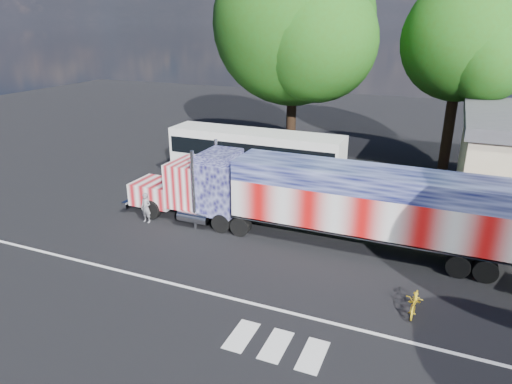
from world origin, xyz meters
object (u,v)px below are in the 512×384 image
at_px(woman, 146,208).
at_px(coach_bus, 255,156).
at_px(semi_truck, 316,198).
at_px(bicycle, 415,302).
at_px(tree_ne_a, 464,42).
at_px(tree_n_mid, 296,24).

bearing_deg(woman, coach_bus, 75.70).
height_order(semi_truck, coach_bus, semi_truck).
bearing_deg(bicycle, semi_truck, 141.36).
distance_m(semi_truck, tree_ne_a, 16.35).
height_order(semi_truck, bicycle, semi_truck).
bearing_deg(bicycle, coach_bus, 137.10).
distance_m(semi_truck, woman, 8.62).
xyz_separation_m(woman, tree_n_mid, (2.95, 14.24, 8.63)).
bearing_deg(semi_truck, bicycle, -41.05).
relative_size(bicycle, tree_ne_a, 0.13).
bearing_deg(semi_truck, coach_bus, 131.59).
distance_m(coach_bus, bicycle, 15.20).
bearing_deg(coach_bus, tree_n_mid, 86.46).
distance_m(semi_truck, bicycle, 6.60).
distance_m(coach_bus, tree_n_mid, 9.92).
bearing_deg(tree_n_mid, bicycle, -58.84).
relative_size(coach_bus, woman, 7.14).
height_order(coach_bus, tree_n_mid, tree_n_mid).
bearing_deg(tree_ne_a, semi_truck, -110.40).
bearing_deg(tree_ne_a, bicycle, -91.36).
bearing_deg(semi_truck, woman, -170.13).
xyz_separation_m(bicycle, tree_n_mid, (-10.27, 16.97, 8.99)).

